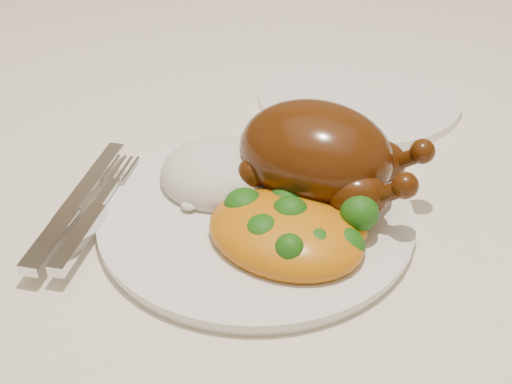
% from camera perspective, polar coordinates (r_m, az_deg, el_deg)
% --- Properties ---
extents(dining_table, '(1.60, 0.90, 0.76)m').
position_cam_1_polar(dining_table, '(0.74, -1.07, -3.50)').
color(dining_table, brown).
rests_on(dining_table, floor).
extents(tablecloth, '(1.73, 1.03, 0.18)m').
position_cam_1_polar(tablecloth, '(0.70, -1.14, 1.19)').
color(tablecloth, '#F1E4CF').
rests_on(tablecloth, dining_table).
extents(dinner_plate, '(0.27, 0.27, 0.01)m').
position_cam_1_polar(dinner_plate, '(0.59, 0.00, -2.03)').
color(dinner_plate, white).
rests_on(dinner_plate, tablecloth).
extents(side_plate, '(0.26, 0.26, 0.01)m').
position_cam_1_polar(side_plate, '(0.78, 8.20, 7.62)').
color(side_plate, white).
rests_on(side_plate, tablecloth).
extents(roast_chicken, '(0.17, 0.13, 0.08)m').
position_cam_1_polar(roast_chicken, '(0.59, 5.12, 3.02)').
color(roast_chicken, '#492007').
rests_on(roast_chicken, dinner_plate).
extents(rice_mound, '(0.12, 0.11, 0.05)m').
position_cam_1_polar(rice_mound, '(0.61, -2.80, 1.42)').
color(rice_mound, white).
rests_on(rice_mound, dinner_plate).
extents(mac_and_cheese, '(0.15, 0.13, 0.05)m').
position_cam_1_polar(mac_and_cheese, '(0.55, 3.14, -3.12)').
color(mac_and_cheese, orange).
rests_on(mac_and_cheese, dinner_plate).
extents(cutlery, '(0.04, 0.18, 0.01)m').
position_cam_1_polar(cutlery, '(0.59, -14.16, -2.11)').
color(cutlery, silver).
rests_on(cutlery, dinner_plate).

